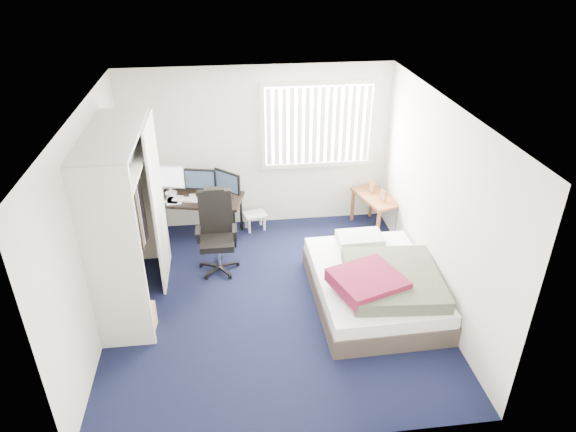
{
  "coord_description": "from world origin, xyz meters",
  "views": [
    {
      "loc": [
        -0.46,
        -5.19,
        4.09
      ],
      "look_at": [
        0.24,
        0.4,
        1.0
      ],
      "focal_mm": 32.0,
      "sensor_mm": 36.0,
      "label": 1
    }
  ],
  "objects_px": {
    "nightstand": "(376,200)",
    "bed": "(375,284)",
    "office_chair": "(217,240)",
    "desk": "(197,194)"
  },
  "relations": [
    {
      "from": "bed",
      "to": "desk",
      "type": "bearing_deg",
      "value": 138.81
    },
    {
      "from": "nightstand",
      "to": "bed",
      "type": "xyz_separation_m",
      "value": [
        -0.49,
        -1.8,
        -0.24
      ]
    },
    {
      "from": "office_chair",
      "to": "desk",
      "type": "bearing_deg",
      "value": 107.13
    },
    {
      "from": "nightstand",
      "to": "bed",
      "type": "relative_size",
      "value": 0.47
    },
    {
      "from": "nightstand",
      "to": "bed",
      "type": "height_order",
      "value": "nightstand"
    },
    {
      "from": "office_chair",
      "to": "nightstand",
      "type": "relative_size",
      "value": 1.24
    },
    {
      "from": "desk",
      "to": "office_chair",
      "type": "xyz_separation_m",
      "value": [
        0.28,
        -0.9,
        -0.26
      ]
    },
    {
      "from": "desk",
      "to": "nightstand",
      "type": "bearing_deg",
      "value": -2.99
    },
    {
      "from": "desk",
      "to": "office_chair",
      "type": "relative_size",
      "value": 1.25
    },
    {
      "from": "office_chair",
      "to": "bed",
      "type": "height_order",
      "value": "office_chair"
    }
  ]
}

